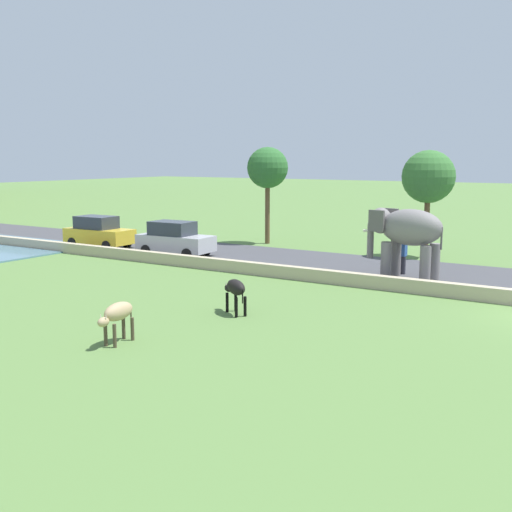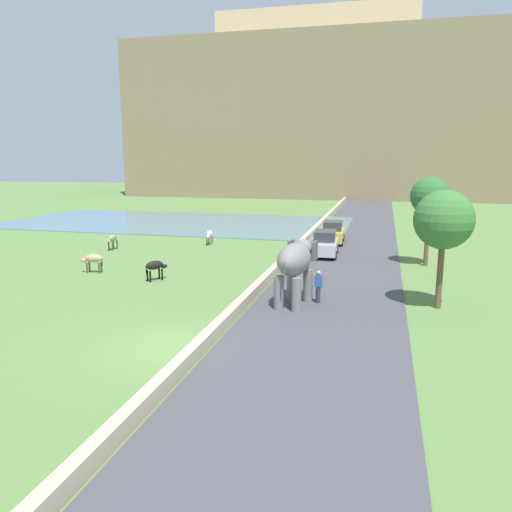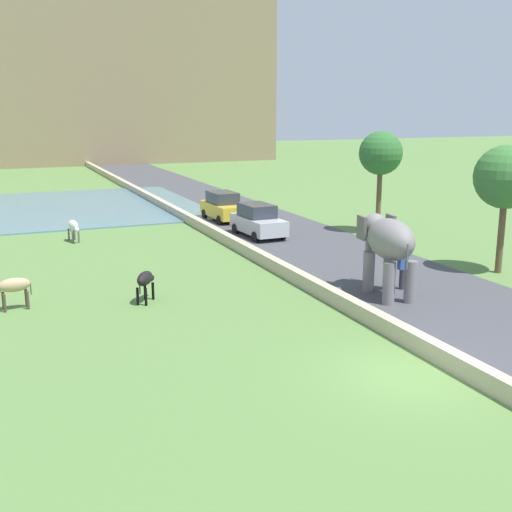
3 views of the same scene
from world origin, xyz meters
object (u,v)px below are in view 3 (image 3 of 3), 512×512
car_yellow (223,207)px  person_beside_elephant (403,269)px  cow_tan (13,287)px  cow_white (73,226)px  elephant (388,243)px  car_silver (258,221)px  cow_black (145,280)px

car_yellow → person_beside_elephant: bearing=-86.5°
cow_tan → cow_white: (3.46, 11.17, 0.00)m
car_yellow → elephant: bearing=-89.9°
elephant → car_silver: elephant is taller
person_beside_elephant → cow_tan: person_beside_elephant is taller
elephant → cow_white: bearing=122.7°
car_silver → cow_white: (-9.46, 2.53, -0.06)m
elephant → car_yellow: size_ratio=0.88×
cow_tan → cow_black: (4.49, -0.86, 0.00)m
car_silver → person_beside_elephant: bearing=-84.9°
person_beside_elephant → car_yellow: bearing=93.5°
person_beside_elephant → car_silver: size_ratio=0.40×
elephant → car_silver: (-0.04, 12.28, -1.14)m
person_beside_elephant → cow_white: bearing=126.2°
person_beside_elephant → car_silver: bearing=95.1°
car_yellow → car_silver: bearing=-90.0°
person_beside_elephant → car_silver: (-1.06, 11.86, 0.03)m
car_silver → elephant: bearing=-89.8°
person_beside_elephant → car_silver: 11.90m
car_yellow → car_silver: size_ratio=1.00×
elephant → car_silver: 12.33m
cow_tan → car_silver: bearing=33.8°
person_beside_elephant → cow_black: size_ratio=1.21×
person_beside_elephant → cow_white: size_ratio=1.15×
elephant → cow_tan: (-12.96, 3.64, -1.20)m
elephant → cow_tan: size_ratio=2.53×
car_yellow → car_silver: 5.53m
elephant → cow_tan: 13.52m
cow_black → person_beside_elephant: bearing=-13.9°
car_yellow → car_silver: same height
cow_white → car_silver: bearing=-14.9°
elephant → cow_black: 9.00m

